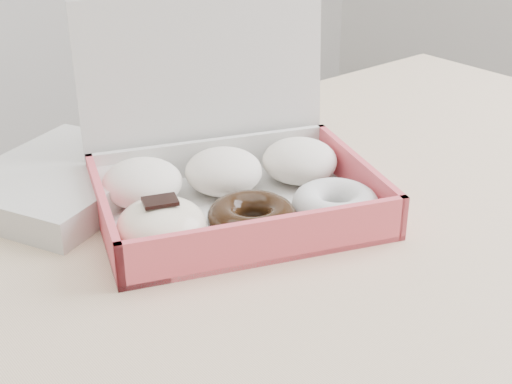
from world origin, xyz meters
TOP-DOWN VIEW (x-y plane):
  - table at (0.00, 0.00)m, footprint 1.20×0.80m
  - donut_box at (-0.13, 0.10)m, footprint 0.39×0.36m
  - newspapers at (-0.27, 0.26)m, footprint 0.30×0.27m

SIDE VIEW (x-z plane):
  - table at x=0.00m, z-range 0.30..1.05m
  - newspapers at x=-0.27m, z-range 0.75..0.79m
  - donut_box at x=-0.13m, z-range 0.67..0.90m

